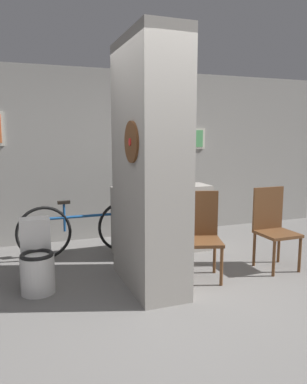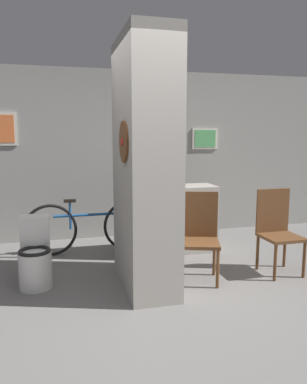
{
  "view_description": "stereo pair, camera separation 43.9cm",
  "coord_description": "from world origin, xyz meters",
  "px_view_note": "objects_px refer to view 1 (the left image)",
  "views": [
    {
      "loc": [
        -1.29,
        -3.09,
        1.62
      ],
      "look_at": [
        0.22,
        0.99,
        0.95
      ],
      "focal_mm": 35.0,
      "sensor_mm": 36.0,
      "label": 1
    },
    {
      "loc": [
        -0.87,
        -3.22,
        1.62
      ],
      "look_at": [
        0.22,
        0.99,
        0.95
      ],
      "focal_mm": 35.0,
      "sensor_mm": 36.0,
      "label": 2
    }
  ],
  "objects_px": {
    "chair_near_pillar": "(201,232)",
    "bicycle": "(85,228)",
    "toilet": "(37,261)",
    "bottle_tall": "(141,180)",
    "chair_by_doorway": "(273,225)"
  },
  "relations": [
    {
      "from": "toilet",
      "to": "bottle_tall",
      "type": "bearing_deg",
      "value": 27.92
    },
    {
      "from": "toilet",
      "to": "chair_near_pillar",
      "type": "relative_size",
      "value": 0.75
    },
    {
      "from": "toilet",
      "to": "chair_near_pillar",
      "type": "bearing_deg",
      "value": -7.71
    },
    {
      "from": "chair_by_doorway",
      "to": "bottle_tall",
      "type": "distance_m",
      "value": 1.76
    },
    {
      "from": "bicycle",
      "to": "chair_near_pillar",
      "type": "bearing_deg",
      "value": -48.1
    },
    {
      "from": "chair_near_pillar",
      "to": "chair_by_doorway",
      "type": "bearing_deg",
      "value": 16.85
    },
    {
      "from": "bottle_tall",
      "to": "toilet",
      "type": "bearing_deg",
      "value": -152.08
    },
    {
      "from": "chair_near_pillar",
      "to": "bottle_tall",
      "type": "relative_size",
      "value": 3.53
    },
    {
      "from": "bicycle",
      "to": "bottle_tall",
      "type": "relative_size",
      "value": 6.38
    },
    {
      "from": "toilet",
      "to": "chair_near_pillar",
      "type": "distance_m",
      "value": 1.81
    },
    {
      "from": "toilet",
      "to": "chair_near_pillar",
      "type": "height_order",
      "value": "chair_near_pillar"
    },
    {
      "from": "chair_near_pillar",
      "to": "bicycle",
      "type": "relative_size",
      "value": 0.55
    },
    {
      "from": "bottle_tall",
      "to": "chair_near_pillar",
      "type": "bearing_deg",
      "value": -67.93
    },
    {
      "from": "chair_by_doorway",
      "to": "bicycle",
      "type": "height_order",
      "value": "chair_by_doorway"
    },
    {
      "from": "toilet",
      "to": "bottle_tall",
      "type": "height_order",
      "value": "bottle_tall"
    }
  ]
}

